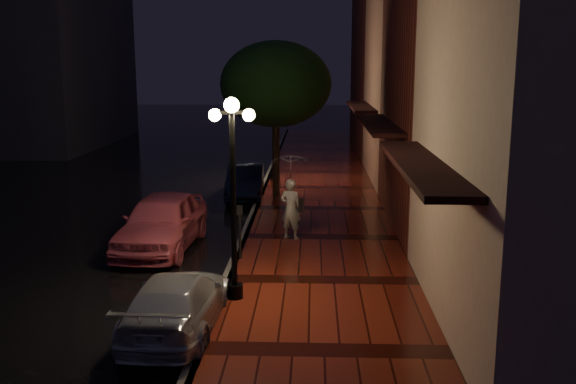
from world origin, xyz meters
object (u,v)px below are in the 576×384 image
at_px(street_tree, 276,87).
at_px(navy_car, 245,181).
at_px(pink_car, 162,222).
at_px(streetlamp_far, 274,123).
at_px(parking_meter, 240,227).
at_px(silver_car, 177,302).
at_px(streetlamp_near, 233,187).
at_px(woman_with_umbrella, 291,183).

distance_m(street_tree, navy_car, 3.81).
relative_size(pink_car, navy_car, 1.20).
bearing_deg(streetlamp_far, parking_meter, -91.02).
height_order(pink_car, parking_meter, pink_car).
relative_size(streetlamp_far, parking_meter, 3.06).
height_order(navy_car, silver_car, navy_car).
bearing_deg(streetlamp_near, street_tree, 88.65).
bearing_deg(parking_meter, street_tree, 94.12).
distance_m(streetlamp_near, parking_meter, 3.24).
xyz_separation_m(navy_car, woman_with_umbrella, (1.99, -6.38, 1.13)).
relative_size(navy_car, woman_with_umbrella, 1.58).
relative_size(streetlamp_near, parking_meter, 3.06).
xyz_separation_m(street_tree, silver_car, (-1.21, -12.41, -3.66)).
distance_m(street_tree, pink_car, 8.20).
xyz_separation_m(streetlamp_near, streetlamp_far, (0.00, 14.00, 0.00)).
distance_m(streetlamp_far, navy_car, 3.56).
height_order(street_tree, pink_car, street_tree).
bearing_deg(street_tree, parking_meter, -93.21).
distance_m(street_tree, woman_with_umbrella, 6.71).
bearing_deg(woman_with_umbrella, street_tree, -60.05).
bearing_deg(street_tree, silver_car, -95.56).
bearing_deg(parking_meter, woman_with_umbrella, 65.43).
relative_size(woman_with_umbrella, parking_meter, 1.74).
bearing_deg(navy_car, street_tree, -11.99).
bearing_deg(pink_car, parking_meter, -25.93).
bearing_deg(parking_meter, streetlamp_near, -78.60).
bearing_deg(parking_meter, pink_car, 158.45).
xyz_separation_m(streetlamp_near, parking_meter, (-0.20, 2.81, -1.60)).
relative_size(streetlamp_near, streetlamp_far, 1.00).
height_order(pink_car, navy_car, pink_car).
bearing_deg(street_tree, woman_with_umbrella, -82.77).
xyz_separation_m(pink_car, parking_meter, (2.34, -1.29, 0.21)).
relative_size(streetlamp_far, silver_car, 1.07).
relative_size(streetlamp_far, street_tree, 0.74).
bearing_deg(streetlamp_near, navy_car, 94.86).
xyz_separation_m(pink_car, navy_car, (1.59, 7.08, -0.15)).
distance_m(navy_car, woman_with_umbrella, 6.78).
bearing_deg(silver_car, woman_with_umbrella, -105.79).
xyz_separation_m(street_tree, parking_meter, (-0.46, -8.18, -3.24)).
xyz_separation_m(navy_car, silver_car, (0.00, -12.61, -0.06)).
distance_m(silver_car, woman_with_umbrella, 6.65).
height_order(street_tree, navy_car, street_tree).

